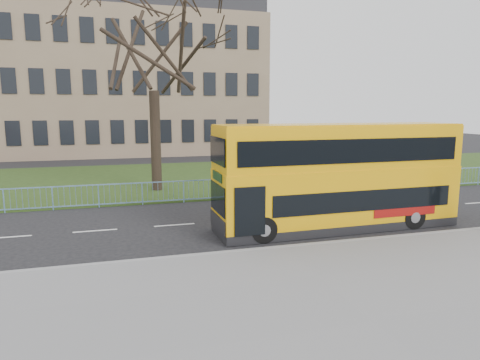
# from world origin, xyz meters

# --- Properties ---
(ground) EXTENTS (120.00, 120.00, 0.00)m
(ground) POSITION_xyz_m (0.00, 0.00, 0.00)
(ground) COLOR black
(ground) RESTS_ON ground
(pavement) EXTENTS (80.00, 10.50, 0.12)m
(pavement) POSITION_xyz_m (0.00, -6.75, 0.06)
(pavement) COLOR slate
(pavement) RESTS_ON ground
(kerb) EXTENTS (80.00, 0.20, 0.14)m
(kerb) POSITION_xyz_m (0.00, -1.55, 0.07)
(kerb) COLOR gray
(kerb) RESTS_ON ground
(grass_verge) EXTENTS (80.00, 15.40, 0.08)m
(grass_verge) POSITION_xyz_m (0.00, 14.30, 0.04)
(grass_verge) COLOR #203413
(grass_verge) RESTS_ON ground
(guard_railing) EXTENTS (40.00, 0.12, 1.10)m
(guard_railing) POSITION_xyz_m (0.00, 6.60, 0.55)
(guard_railing) COLOR #709AC7
(guard_railing) RESTS_ON ground
(bare_tree) EXTENTS (9.14, 9.14, 13.05)m
(bare_tree) POSITION_xyz_m (-3.00, 10.00, 6.61)
(bare_tree) COLOR black
(bare_tree) RESTS_ON grass_verge
(civic_building) EXTENTS (30.00, 15.00, 14.00)m
(civic_building) POSITION_xyz_m (-5.00, 35.00, 7.00)
(civic_building) COLOR #7D654F
(civic_building) RESTS_ON ground
(yellow_bus) EXTENTS (9.49, 2.41, 3.96)m
(yellow_bus) POSITION_xyz_m (3.02, 0.39, 2.13)
(yellow_bus) COLOR #EAA409
(yellow_bus) RESTS_ON ground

